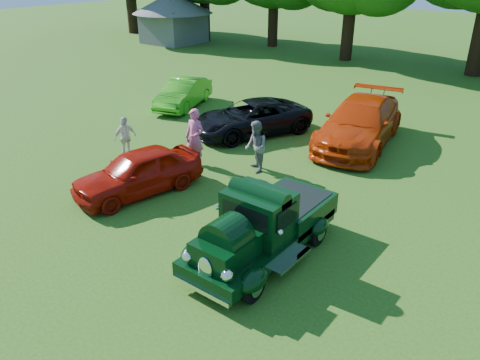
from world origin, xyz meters
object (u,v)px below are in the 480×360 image
Objects in this scene: back_car_orange at (360,123)px; spectator_grey at (256,147)px; back_car_black at (251,118)px; spectator_pink at (195,138)px; red_convertible at (138,172)px; back_car_lime at (183,93)px; gazebo at (173,12)px; spectator_white at (125,137)px; hero_pickup at (264,227)px.

back_car_orange is 4.62m from spectator_grey.
spectator_pink is at bearing -59.64° from back_car_black.
red_convertible reaches higher than back_car_lime.
red_convertible is at bearing -124.00° from back_car_orange.
spectator_pink is at bearing -43.39° from gazebo.
back_car_orange is at bearing 46.51° from back_car_black.
spectator_grey is at bearing -120.18° from back_car_orange.
red_convertible is 0.68× the size of back_car_orange.
back_car_black is 3.22× the size of spectator_white.
red_convertible is 2.55m from spectator_pink.
back_car_lime is 2.00× the size of spectator_pink.
spectator_pink is (0.37, -3.63, 0.31)m from back_car_black.
back_car_black is 0.74× the size of gazebo.
spectator_grey is 0.26× the size of gazebo.
back_car_black is (-5.20, 6.55, -0.09)m from hero_pickup.
spectator_grey reaches higher than back_car_orange.
spectator_pink is 2.58m from spectator_white.
back_car_orange is (-1.36, 8.10, 0.08)m from hero_pickup.
spectator_white is 24.31m from gazebo.
back_car_lime is at bearing -167.85° from back_car_black.
spectator_pink is (-0.06, 2.53, 0.31)m from red_convertible.
back_car_orange is 3.87× the size of spectator_white.
spectator_pink is (-3.47, -5.17, 0.14)m from back_car_orange.
back_car_black is 5.03m from spectator_white.
spectator_grey is at bearing -60.53° from spectator_white.
spectator_white is at bearing -143.55° from back_car_orange.
spectator_pink reaches higher than back_car_lime.
spectator_pink is 25.22m from gazebo.
red_convertible is 27.08m from gazebo.
red_convertible is at bearing -61.49° from back_car_black.
back_car_lime is at bearing 173.35° from back_car_orange.
back_car_lime is 0.82× the size of back_car_black.
back_car_black is 3.66m from spectator_pink.
back_car_black is 2.45× the size of spectator_pink.
spectator_pink is at bearing 103.43° from red_convertible.
spectator_pink reaches higher than back_car_black.
back_car_lime is 7.92m from spectator_grey.
red_convertible is at bearing -116.12° from spectator_white.
gazebo reaches higher than spectator_white.
back_car_black is at bearing 167.71° from spectator_grey.
red_convertible is 0.60× the size of gazebo.
back_car_orange is (3.84, 1.54, 0.17)m from back_car_black.
gazebo is (-21.77, 12.13, 1.58)m from back_car_orange.
back_car_lime is 6.88m from spectator_pink.
back_car_orange is 0.89× the size of gazebo.
spectator_pink is 1.15× the size of spectator_grey.
spectator_white is at bearing -117.91° from spectator_grey.
red_convertible is at bearing -47.21° from gazebo.
back_car_orange is 8.49m from spectator_white.
hero_pickup is 0.93× the size of back_car_black.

